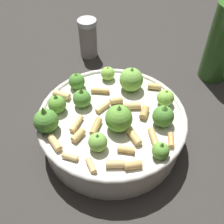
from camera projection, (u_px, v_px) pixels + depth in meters
ground_plane at (112, 138)px, 0.51m from camera, size 2.40×2.40×0.00m
cooking_pan at (112, 124)px, 0.48m from camera, size 0.26×0.26×0.11m
pepper_shaker at (88, 38)px, 0.66m from camera, size 0.05×0.05×0.10m
olive_oil_bottle at (223, 41)px, 0.57m from camera, size 0.06×0.06×0.23m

